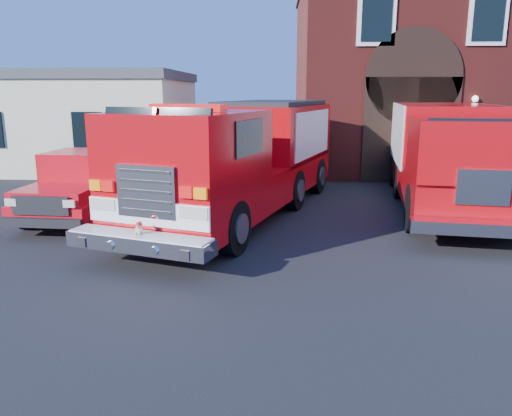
{
  "coord_description": "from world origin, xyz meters",
  "views": [
    {
      "loc": [
        0.36,
        -10.45,
        3.47
      ],
      "look_at": [
        0.0,
        -1.2,
        1.3
      ],
      "focal_mm": 35.0,
      "sensor_mm": 36.0,
      "label": 1
    }
  ],
  "objects_px": {
    "fire_engine": "(243,157)",
    "side_building": "(77,119)",
    "secondary_truck": "(448,153)",
    "fire_station": "(461,74)",
    "pickup_truck": "(90,184)"
  },
  "relations": [
    {
      "from": "fire_engine",
      "to": "side_building",
      "type": "bearing_deg",
      "value": 131.91
    },
    {
      "from": "side_building",
      "to": "fire_engine",
      "type": "relative_size",
      "value": 0.95
    },
    {
      "from": "fire_engine",
      "to": "secondary_truck",
      "type": "relative_size",
      "value": 1.1
    },
    {
      "from": "side_building",
      "to": "secondary_truck",
      "type": "bearing_deg",
      "value": -29.34
    },
    {
      "from": "fire_station",
      "to": "pickup_truck",
      "type": "xyz_separation_m",
      "value": [
        -13.96,
        -10.5,
        -3.38
      ]
    },
    {
      "from": "side_building",
      "to": "secondary_truck",
      "type": "distance_m",
      "value": 16.72
    },
    {
      "from": "pickup_truck",
      "to": "secondary_truck",
      "type": "height_order",
      "value": "secondary_truck"
    },
    {
      "from": "pickup_truck",
      "to": "secondary_truck",
      "type": "xyz_separation_m",
      "value": [
        10.54,
        1.32,
        0.8
      ]
    },
    {
      "from": "pickup_truck",
      "to": "fire_engine",
      "type": "bearing_deg",
      "value": 1.34
    },
    {
      "from": "pickup_truck",
      "to": "side_building",
      "type": "bearing_deg",
      "value": 112.95
    },
    {
      "from": "side_building",
      "to": "secondary_truck",
      "type": "height_order",
      "value": "side_building"
    },
    {
      "from": "fire_engine",
      "to": "pickup_truck",
      "type": "height_order",
      "value": "fire_engine"
    },
    {
      "from": "fire_station",
      "to": "fire_engine",
      "type": "height_order",
      "value": "fire_station"
    },
    {
      "from": "side_building",
      "to": "pickup_truck",
      "type": "bearing_deg",
      "value": -67.05
    },
    {
      "from": "pickup_truck",
      "to": "secondary_truck",
      "type": "relative_size",
      "value": 0.59
    }
  ]
}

